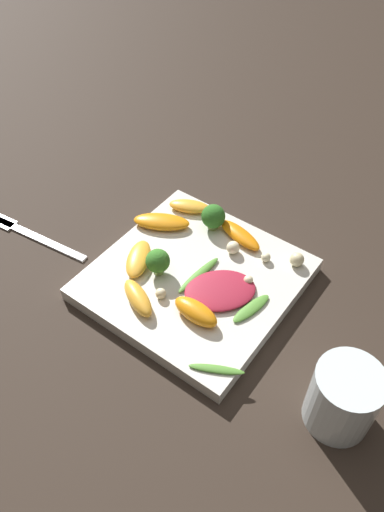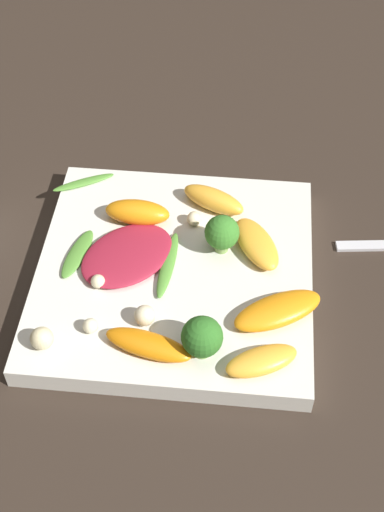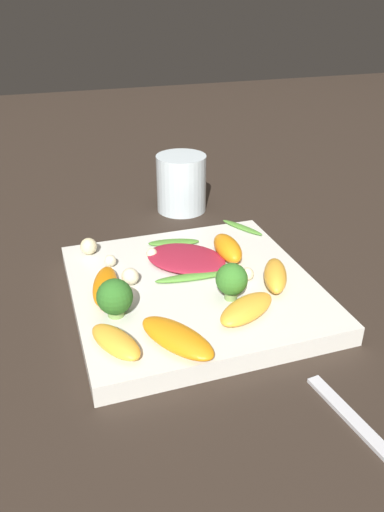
{
  "view_description": "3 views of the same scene",
  "coord_description": "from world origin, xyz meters",
  "views": [
    {
      "loc": [
        0.25,
        -0.34,
        0.51
      ],
      "look_at": [
        -0.01,
        0.01,
        0.04
      ],
      "focal_mm": 35.0,
      "sensor_mm": 36.0,
      "label": 1
    },
    {
      "loc": [
        -0.06,
        0.41,
        0.5
      ],
      "look_at": [
        -0.02,
        0.01,
        0.04
      ],
      "focal_mm": 50.0,
      "sensor_mm": 36.0,
      "label": 2
    },
    {
      "loc": [
        -0.42,
        0.14,
        0.29
      ],
      "look_at": [
        0.02,
        -0.0,
        0.04
      ],
      "focal_mm": 35.0,
      "sensor_mm": 36.0,
      "label": 3
    }
  ],
  "objects": [
    {
      "name": "ground_plane",
      "position": [
        0.0,
        0.0,
        0.0
      ],
      "size": [
        2.4,
        2.4,
        0.0
      ],
      "primitive_type": "plane",
      "color": "#2D231C"
    },
    {
      "name": "plate",
      "position": [
        0.0,
        0.0,
        0.01
      ],
      "size": [
        0.24,
        0.24,
        0.02
      ],
      "color": "silver",
      "rests_on": "ground_plane"
    },
    {
      "name": "radicchio_leaf_0",
      "position": [
        0.04,
        -0.01,
        0.02
      ],
      "size": [
        0.11,
        0.11,
        0.01
      ],
      "color": "maroon",
      "rests_on": "plate"
    },
    {
      "name": "orange_segment_0",
      "position": [
        -0.08,
        0.1,
        0.03
      ],
      "size": [
        0.07,
        0.05,
        0.01
      ],
      "color": "#FCAD33",
      "rests_on": "plate"
    },
    {
      "name": "orange_segment_1",
      "position": [
        0.04,
        -0.05,
        0.03
      ],
      "size": [
        0.06,
        0.03,
        0.02
      ],
      "color": "orange",
      "rests_on": "plate"
    },
    {
      "name": "orange_segment_2",
      "position": [
        0.01,
        0.09,
        0.03
      ],
      "size": [
        0.08,
        0.04,
        0.01
      ],
      "color": "orange",
      "rests_on": "plate"
    },
    {
      "name": "orange_segment_3",
      "position": [
        -0.07,
        -0.03,
        0.03
      ],
      "size": [
        0.06,
        0.07,
        0.02
      ],
      "color": "#FCAD33",
      "rests_on": "plate"
    },
    {
      "name": "orange_segment_4",
      "position": [
        -0.09,
        0.05,
        0.03
      ],
      "size": [
        0.08,
        0.07,
        0.02
      ],
      "color": "orange",
      "rests_on": "plate"
    },
    {
      "name": "orange_segment_5",
      "position": [
        -0.03,
        -0.08,
        0.03
      ],
      "size": [
        0.07,
        0.05,
        0.02
      ],
      "color": "#FCAD33",
      "rests_on": "plate"
    },
    {
      "name": "broccoli_floret_0",
      "position": [
        -0.04,
        -0.03,
        0.04
      ],
      "size": [
        0.03,
        0.03,
        0.04
      ],
      "color": "#7A9E51",
      "rests_on": "plate"
    },
    {
      "name": "broccoli_floret_1",
      "position": [
        -0.03,
        0.09,
        0.04
      ],
      "size": [
        0.03,
        0.03,
        0.04
      ],
      "color": "#7A9E51",
      "rests_on": "plate"
    },
    {
      "name": "arugula_sprig_0",
      "position": [
        0.1,
        -0.1,
        0.02
      ],
      "size": [
        0.06,
        0.04,
        0.0
      ],
      "color": "#518E33",
      "rests_on": "plate"
    },
    {
      "name": "arugula_sprig_1",
      "position": [
        0.01,
        0.0,
        0.02
      ],
      "size": [
        0.02,
        0.08,
        0.01
      ],
      "color": "#518E33",
      "rests_on": "plate"
    },
    {
      "name": "arugula_sprig_2",
      "position": [
        0.09,
        -0.01,
        0.02
      ],
      "size": [
        0.03,
        0.06,
        0.01
      ],
      "color": "#518E33",
      "rests_on": "plate"
    },
    {
      "name": "macadamia_nut_0",
      "position": [
        0.06,
        0.03,
        0.03
      ],
      "size": [
        0.01,
        0.01,
        0.01
      ],
      "color": "beige",
      "rests_on": "plate"
    },
    {
      "name": "macadamia_nut_1",
      "position": [
        0.1,
        0.09,
        0.03
      ],
      "size": [
        0.02,
        0.02,
        0.02
      ],
      "color": "beige",
      "rests_on": "plate"
    },
    {
      "name": "macadamia_nut_2",
      "position": [
        0.06,
        0.07,
        0.03
      ],
      "size": [
        0.01,
        0.01,
        0.01
      ],
      "color": "beige",
      "rests_on": "plate"
    },
    {
      "name": "macadamia_nut_3",
      "position": [
        0.02,
        0.06,
        0.03
      ],
      "size": [
        0.02,
        0.02,
        0.02
      ],
      "color": "beige",
      "rests_on": "plate"
    },
    {
      "name": "macadamia_nut_4",
      "position": [
        -0.01,
        -0.06,
        0.03
      ],
      "size": [
        0.01,
        0.01,
        0.01
      ],
      "color": "beige",
      "rests_on": "plate"
    }
  ]
}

